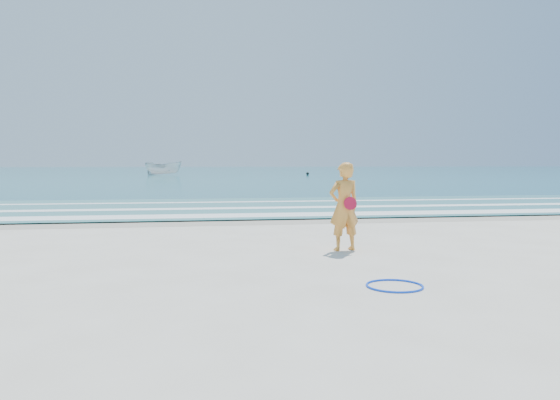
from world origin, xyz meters
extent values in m
plane|color=silver|center=(0.00, 0.00, 0.00)|extent=(400.00, 400.00, 0.00)
cube|color=#B2A893|center=(0.00, 9.00, 0.00)|extent=(400.00, 2.40, 0.00)
cube|color=#19727F|center=(0.00, 105.00, 0.02)|extent=(400.00, 190.00, 0.04)
cube|color=#59B7AD|center=(0.00, 14.00, 0.04)|extent=(400.00, 10.00, 0.01)
cube|color=white|center=(0.00, 10.30, 0.05)|extent=(400.00, 1.40, 0.01)
cube|color=white|center=(0.00, 13.20, 0.05)|extent=(400.00, 0.90, 0.01)
cube|color=white|center=(0.00, 16.50, 0.05)|extent=(400.00, 0.60, 0.01)
torus|color=#0D45F2|center=(1.08, -0.35, 0.02)|extent=(0.99, 0.99, 0.03)
imported|color=silver|center=(-6.04, 70.05, 1.02)|extent=(5.24, 2.32, 1.97)
sphere|color=black|center=(13.85, 66.72, 0.24)|extent=(0.41, 0.41, 0.41)
imported|color=orange|center=(1.24, 3.00, 0.92)|extent=(0.74, 0.56, 1.84)
cylinder|color=red|center=(1.32, 2.82, 1.00)|extent=(0.27, 0.08, 0.27)
camera|label=1|loc=(-1.84, -7.95, 1.84)|focal=35.00mm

